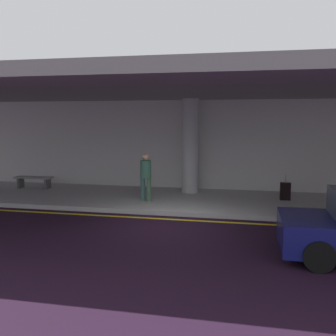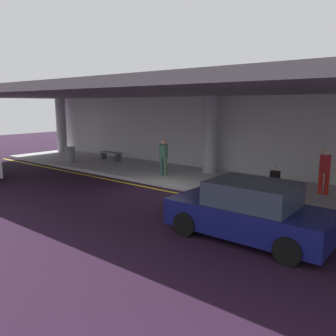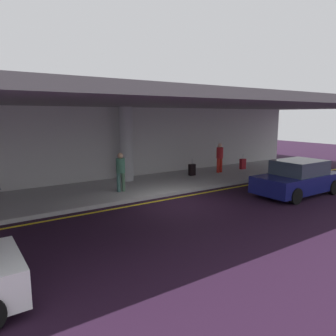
{
  "view_description": "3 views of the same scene",
  "coord_description": "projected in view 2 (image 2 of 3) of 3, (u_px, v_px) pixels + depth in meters",
  "views": [
    {
      "loc": [
        2.2,
        -10.51,
        3.01
      ],
      "look_at": [
        -0.47,
        2.31,
        1.35
      ],
      "focal_mm": 41.03,
      "sensor_mm": 36.0,
      "label": 1
    },
    {
      "loc": [
        8.65,
        -9.74,
        3.4
      ],
      "look_at": [
        -0.13,
        1.25,
        0.79
      ],
      "focal_mm": 36.87,
      "sensor_mm": 36.0,
      "label": 2
    },
    {
      "loc": [
        -7.11,
        -9.77,
        3.4
      ],
      "look_at": [
        1.15,
        2.35,
        0.95
      ],
      "focal_mm": 33.94,
      "sensor_mm": 36.0,
      "label": 3
    }
  ],
  "objects": [
    {
      "name": "ground_plane",
      "position": [
        150.0,
        193.0,
        13.41
      ],
      "size": [
        60.0,
        60.0,
        0.0
      ],
      "primitive_type": "plane",
      "color": "black"
    },
    {
      "name": "sidewalk",
      "position": [
        195.0,
        178.0,
        15.78
      ],
      "size": [
        26.0,
        4.2,
        0.15
      ],
      "primitive_type": "cube",
      "color": "#A9AAAA",
      "rests_on": "ground"
    },
    {
      "name": "lane_stripe_yellow",
      "position": [
        161.0,
        190.0,
        13.88
      ],
      "size": [
        26.0,
        0.14,
        0.01
      ],
      "primitive_type": "cube",
      "color": "yellow",
      "rests_on": "ground"
    },
    {
      "name": "support_column_far_left",
      "position": [
        61.0,
        125.0,
        23.73
      ],
      "size": [
        0.65,
        0.65,
        3.65
      ],
      "primitive_type": "cylinder",
      "color": "#ADA8AF",
      "rests_on": "sidewalk"
    },
    {
      "name": "support_column_left_mid",
      "position": [
        210.0,
        135.0,
        16.37
      ],
      "size": [
        0.65,
        0.65,
        3.65
      ],
      "primitive_type": "cylinder",
      "color": "#A3A6A9",
      "rests_on": "sidewalk"
    },
    {
      "name": "ceiling_overhang",
      "position": [
        190.0,
        91.0,
        14.69
      ],
      "size": [
        28.0,
        13.2,
        0.3
      ],
      "primitive_type": "cube",
      "color": "slate",
      "rests_on": "support_column_far_left"
    },
    {
      "name": "terminal_back_wall",
      "position": [
        221.0,
        135.0,
        17.18
      ],
      "size": [
        26.0,
        0.3,
        3.8
      ],
      "primitive_type": "cube",
      "color": "#B8B8B7",
      "rests_on": "ground"
    },
    {
      "name": "car_navy",
      "position": [
        249.0,
        212.0,
        8.76
      ],
      "size": [
        4.1,
        1.92,
        1.5
      ],
      "rotation": [
        0.0,
        0.0,
        0.0
      ],
      "color": "#111554",
      "rests_on": "ground"
    },
    {
      "name": "traveler_with_luggage",
      "position": [
        163.0,
        155.0,
        15.81
      ],
      "size": [
        0.38,
        0.38,
        1.68
      ],
      "rotation": [
        0.0,
        0.0,
        5.99
      ],
      "color": "#355B54",
      "rests_on": "sidewalk"
    },
    {
      "name": "person_waiting_for_ride",
      "position": [
        325.0,
        168.0,
        12.48
      ],
      "size": [
        0.38,
        0.38,
        1.68
      ],
      "rotation": [
        0.0,
        0.0,
        5.34
      ],
      "color": "#B31F17",
      "rests_on": "sidewalk"
    },
    {
      "name": "suitcase_upright_primary",
      "position": [
        275.0,
        178.0,
        13.87
      ],
      "size": [
        0.36,
        0.22,
        0.9
      ],
      "rotation": [
        0.0,
        0.0,
        -0.35
      ],
      "color": "black",
      "rests_on": "sidewalk"
    },
    {
      "name": "bench_metal",
      "position": [
        111.0,
        154.0,
        20.28
      ],
      "size": [
        1.6,
        0.5,
        0.48
      ],
      "color": "slate",
      "rests_on": "sidewalk"
    },
    {
      "name": "trash_bin_steel",
      "position": [
        70.0,
        154.0,
        19.7
      ],
      "size": [
        0.56,
        0.56,
        0.85
      ],
      "primitive_type": "cylinder",
      "color": "gray",
      "rests_on": "sidewalk"
    }
  ]
}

